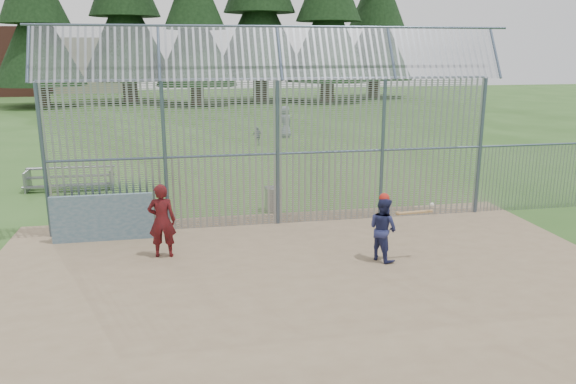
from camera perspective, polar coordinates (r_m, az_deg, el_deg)
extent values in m
plane|color=#2D511E|center=(12.54, 1.74, -8.00)|extent=(120.00, 120.00, 0.00)
cube|color=#756047|center=(12.08, 2.26, -8.84)|extent=(14.00, 10.00, 0.02)
cube|color=#38566B|center=(14.95, -18.29, -2.51)|extent=(2.50, 0.12, 1.20)
imported|color=navy|center=(13.06, 9.62, -3.71)|extent=(0.83, 0.90, 1.49)
imported|color=maroon|center=(13.36, -12.69, -2.86)|extent=(0.67, 0.47, 1.75)
imported|color=slate|center=(31.04, -0.26, 7.12)|extent=(1.02, 0.93, 1.75)
imported|color=slate|center=(28.60, -3.10, 5.69)|extent=(0.58, 0.26, 0.96)
sphere|color=#AC1F17|center=(12.85, 9.75, -0.63)|extent=(0.24, 0.24, 0.24)
cylinder|color=#AA7F4C|center=(13.07, 12.80, -2.02)|extent=(0.85, 0.12, 0.07)
sphere|color=#AA7F4C|center=(12.90, 11.05, -2.13)|extent=(0.09, 0.09, 0.09)
sphere|color=white|center=(13.12, 14.42, -1.23)|extent=(0.09, 0.09, 0.09)
cylinder|color=gray|center=(16.90, -1.49, -0.81)|extent=(0.52, 0.52, 0.70)
cylinder|color=#9EA0A5|center=(16.81, -1.50, 0.40)|extent=(0.56, 0.56, 0.05)
sphere|color=#9EA0A5|center=(16.80, -1.50, 0.57)|extent=(0.10, 0.10, 0.10)
cube|color=slate|center=(20.71, -21.38, 0.59)|extent=(3.00, 0.25, 0.05)
cube|color=slate|center=(20.99, -21.28, 1.48)|extent=(3.00, 0.25, 0.05)
cube|color=slate|center=(21.28, -21.18, 2.34)|extent=(3.00, 0.25, 0.05)
cube|color=slate|center=(21.32, -24.95, 1.02)|extent=(0.06, 0.90, 0.70)
cube|color=slate|center=(20.80, -17.46, 1.40)|extent=(0.06, 0.90, 0.70)
cylinder|color=#47566B|center=(15.46, -23.57, 2.83)|extent=(0.10, 0.10, 4.00)
cylinder|color=#47566B|center=(15.08, -12.39, 3.43)|extent=(0.10, 0.10, 4.00)
cylinder|color=#47566B|center=(15.29, -1.06, 3.91)|extent=(0.10, 0.10, 4.00)
cylinder|color=#47566B|center=(16.06, 9.58, 4.22)|extent=(0.10, 0.10, 4.00)
cylinder|color=#47566B|center=(17.33, 18.95, 4.37)|extent=(0.10, 0.10, 4.00)
cylinder|color=#47566B|center=(15.05, -1.10, 11.42)|extent=(12.00, 0.07, 0.07)
cylinder|color=#47566B|center=(15.29, -1.06, 3.91)|extent=(12.00, 0.06, 0.06)
cube|color=gray|center=(15.29, -1.06, 3.91)|extent=(12.00, 0.02, 4.00)
cube|color=gray|center=(14.67, -0.85, 13.88)|extent=(12.00, 0.77, 1.31)
cylinder|color=#47566B|center=(17.51, 18.69, 1.15)|extent=(0.08, 0.08, 2.00)
cylinder|color=#332319|center=(52.68, -23.73, 9.61)|extent=(1.19, 1.19, 3.06)
cylinder|color=#332319|center=(54.58, -15.77, 10.58)|extent=(1.33, 1.33, 3.42)
cylinder|color=#332319|center=(50.45, -9.21, 10.36)|extent=(1.12, 1.12, 2.88)
cylinder|color=#332319|center=(53.93, -2.83, 11.15)|extent=(1.40, 1.40, 3.60)
cylinder|color=#332319|center=(53.17, 4.02, 10.89)|extent=(1.26, 1.26, 3.24)
cylinder|color=#332319|center=(58.76, 8.77, 11.00)|extent=(1.19, 1.19, 3.06)
cube|color=#B2A58C|center=(69.98, -19.04, 12.11)|extent=(8.00, 7.00, 6.00)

